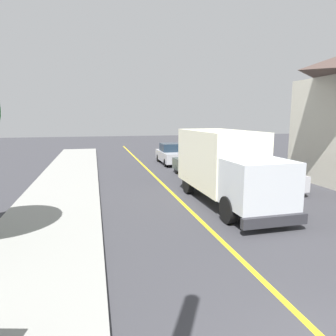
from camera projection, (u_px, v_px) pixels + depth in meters
name	position (u px, v px, depth m)	size (l,w,h in m)	color
sidewalk_curb	(21.00, 291.00, 6.58)	(3.60, 60.00, 0.15)	gray
centre_line_yellow	(182.00, 203.00, 13.60)	(0.16, 56.00, 0.01)	gold
box_truck	(225.00, 164.00, 13.43)	(2.55, 7.23, 3.20)	#F2EDCC
parked_car_near	(196.00, 165.00, 19.45)	(2.02, 4.48, 1.67)	#4C564C
parked_car_mid	(171.00, 154.00, 24.97)	(1.83, 4.41, 1.67)	#B7B7BC
parked_van_across	(268.00, 174.00, 16.16)	(1.86, 4.42, 1.67)	#B7B7BC
stop_sign	(258.00, 154.00, 16.20)	(0.80, 0.10, 2.65)	gray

